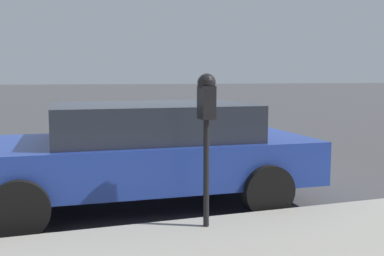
{
  "coord_description": "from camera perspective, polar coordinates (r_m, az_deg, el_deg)",
  "views": [
    {
      "loc": [
        -6.8,
        1.56,
        1.69
      ],
      "look_at": [
        -2.49,
        0.13,
        1.18
      ],
      "focal_mm": 42.0,
      "sensor_mm": 36.0,
      "label": 1
    }
  ],
  "objects": [
    {
      "name": "car_blue",
      "position": [
        6.0,
        -6.32,
        -2.83
      ],
      "size": [
        2.28,
        4.65,
        1.34
      ],
      "rotation": [
        0.0,
        0.0,
        -0.04
      ],
      "color": "navy",
      "rests_on": "ground_plane"
    },
    {
      "name": "parking_meter",
      "position": [
        4.6,
        1.85,
        2.28
      ],
      "size": [
        0.21,
        0.19,
        1.6
      ],
      "color": "black",
      "rests_on": "sidewalk"
    },
    {
      "name": "ground_plane",
      "position": [
        7.18,
        -5.35,
        -7.21
      ],
      "size": [
        220.0,
        220.0,
        0.0
      ],
      "primitive_type": "plane",
      "color": "#424244"
    }
  ]
}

